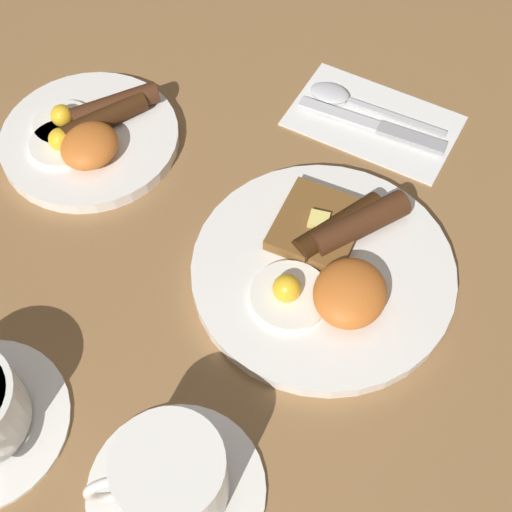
{
  "coord_description": "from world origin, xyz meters",
  "views": [
    {
      "loc": [
        -0.37,
        -0.08,
        0.62
      ],
      "look_at": [
        -0.02,
        0.06,
        0.03
      ],
      "focal_mm": 50.0,
      "sensor_mm": 36.0,
      "label": 1
    }
  ],
  "objects_px": {
    "breakfast_plate_far": "(90,136)",
    "knife": "(380,127)",
    "teacup_near": "(171,480)",
    "spoon": "(344,98)",
    "breakfast_plate_near": "(327,266)"
  },
  "relations": [
    {
      "from": "teacup_near",
      "to": "spoon",
      "type": "bearing_deg",
      "value": 1.96
    },
    {
      "from": "breakfast_plate_far",
      "to": "teacup_near",
      "type": "relative_size",
      "value": 1.33
    },
    {
      "from": "breakfast_plate_near",
      "to": "spoon",
      "type": "height_order",
      "value": "breakfast_plate_near"
    },
    {
      "from": "breakfast_plate_near",
      "to": "teacup_near",
      "type": "bearing_deg",
      "value": 169.93
    },
    {
      "from": "breakfast_plate_near",
      "to": "knife",
      "type": "relative_size",
      "value": 1.49
    },
    {
      "from": "breakfast_plate_near",
      "to": "teacup_near",
      "type": "distance_m",
      "value": 0.26
    },
    {
      "from": "knife",
      "to": "spoon",
      "type": "distance_m",
      "value": 0.06
    },
    {
      "from": "breakfast_plate_near",
      "to": "teacup_near",
      "type": "relative_size",
      "value": 1.74
    },
    {
      "from": "breakfast_plate_far",
      "to": "spoon",
      "type": "xyz_separation_m",
      "value": [
        0.17,
        -0.25,
        -0.01
      ]
    },
    {
      "from": "teacup_near",
      "to": "spoon",
      "type": "height_order",
      "value": "teacup_near"
    },
    {
      "from": "breakfast_plate_near",
      "to": "breakfast_plate_far",
      "type": "xyz_separation_m",
      "value": [
        0.06,
        0.31,
        0.0
      ]
    },
    {
      "from": "breakfast_plate_far",
      "to": "teacup_near",
      "type": "distance_m",
      "value": 0.41
    },
    {
      "from": "breakfast_plate_far",
      "to": "knife",
      "type": "bearing_deg",
      "value": -63.94
    },
    {
      "from": "teacup_near",
      "to": "knife",
      "type": "xyz_separation_m",
      "value": [
        0.46,
        -0.04,
        -0.03
      ]
    },
    {
      "from": "spoon",
      "to": "teacup_near",
      "type": "bearing_deg",
      "value": 95.73
    }
  ]
}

